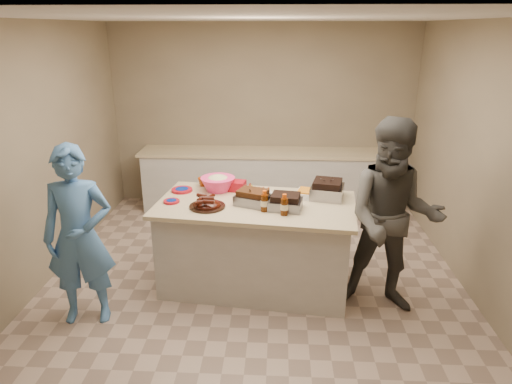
{
  "coord_description": "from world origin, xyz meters",
  "views": [
    {
      "loc": [
        0.25,
        -4.32,
        2.62
      ],
      "look_at": [
        0.03,
        0.02,
        1.04
      ],
      "focal_mm": 32.0,
      "sensor_mm": 36.0,
      "label": 1
    }
  ],
  "objects_px": {
    "coleslaw_bowl": "(218,191)",
    "mustard_bottle": "(252,195)",
    "island": "(256,284)",
    "guest_gray": "(383,305)",
    "roasting_pan": "(327,198)",
    "bbq_bottle_b": "(284,215)",
    "rib_platter": "(207,207)",
    "guest_blue": "(91,317)",
    "plastic_cup": "(203,186)",
    "bbq_bottle_a": "(264,211)"
  },
  "relations": [
    {
      "from": "rib_platter",
      "to": "roasting_pan",
      "type": "xyz_separation_m",
      "value": [
        1.21,
        0.33,
        0.0
      ]
    },
    {
      "from": "island",
      "to": "roasting_pan",
      "type": "height_order",
      "value": "roasting_pan"
    },
    {
      "from": "plastic_cup",
      "to": "guest_blue",
      "type": "bearing_deg",
      "value": -128.57
    },
    {
      "from": "bbq_bottle_a",
      "to": "coleslaw_bowl",
      "type": "bearing_deg",
      "value": 132.84
    },
    {
      "from": "island",
      "to": "guest_gray",
      "type": "bearing_deg",
      "value": -7.93
    },
    {
      "from": "mustard_bottle",
      "to": "guest_gray",
      "type": "xyz_separation_m",
      "value": [
        1.35,
        -0.58,
        -0.94
      ]
    },
    {
      "from": "mustard_bottle",
      "to": "guest_blue",
      "type": "relative_size",
      "value": 0.07
    },
    {
      "from": "coleslaw_bowl",
      "to": "mustard_bottle",
      "type": "bearing_deg",
      "value": -16.72
    },
    {
      "from": "roasting_pan",
      "to": "bbq_bottle_b",
      "type": "height_order",
      "value": "bbq_bottle_b"
    },
    {
      "from": "roasting_pan",
      "to": "bbq_bottle_a",
      "type": "bearing_deg",
      "value": -135.35
    },
    {
      "from": "island",
      "to": "guest_blue",
      "type": "xyz_separation_m",
      "value": [
        -1.56,
        -0.67,
        0.0
      ]
    },
    {
      "from": "coleslaw_bowl",
      "to": "bbq_bottle_a",
      "type": "relative_size",
      "value": 1.77
    },
    {
      "from": "bbq_bottle_a",
      "to": "mustard_bottle",
      "type": "bearing_deg",
      "value": 108.2
    },
    {
      "from": "guest_gray",
      "to": "mustard_bottle",
      "type": "bearing_deg",
      "value": 166.92
    },
    {
      "from": "island",
      "to": "coleslaw_bowl",
      "type": "distance_m",
      "value": 1.09
    },
    {
      "from": "bbq_bottle_a",
      "to": "guest_blue",
      "type": "relative_size",
      "value": 0.12
    },
    {
      "from": "coleslaw_bowl",
      "to": "guest_gray",
      "type": "xyz_separation_m",
      "value": [
        1.72,
        -0.69,
        -0.94
      ]
    },
    {
      "from": "island",
      "to": "bbq_bottle_b",
      "type": "height_order",
      "value": "bbq_bottle_b"
    },
    {
      "from": "rib_platter",
      "to": "guest_gray",
      "type": "relative_size",
      "value": 0.19
    },
    {
      "from": "bbq_bottle_b",
      "to": "roasting_pan",
      "type": "bearing_deg",
      "value": 47.35
    },
    {
      "from": "coleslaw_bowl",
      "to": "guest_blue",
      "type": "relative_size",
      "value": 0.22
    },
    {
      "from": "coleslaw_bowl",
      "to": "mustard_bottle",
      "type": "distance_m",
      "value": 0.39
    },
    {
      "from": "bbq_bottle_a",
      "to": "plastic_cup",
      "type": "bearing_deg",
      "value": 135.22
    },
    {
      "from": "coleslaw_bowl",
      "to": "guest_gray",
      "type": "bearing_deg",
      "value": -21.81
    },
    {
      "from": "roasting_pan",
      "to": "plastic_cup",
      "type": "height_order",
      "value": "roasting_pan"
    },
    {
      "from": "coleslaw_bowl",
      "to": "guest_blue",
      "type": "xyz_separation_m",
      "value": [
        -1.13,
        -1.02,
        -0.94
      ]
    },
    {
      "from": "island",
      "to": "guest_blue",
      "type": "bearing_deg",
      "value": -149.91
    },
    {
      "from": "plastic_cup",
      "to": "island",
      "type": "bearing_deg",
      "value": -38.65
    },
    {
      "from": "bbq_bottle_a",
      "to": "mustard_bottle",
      "type": "relative_size",
      "value": 1.87
    },
    {
      "from": "rib_platter",
      "to": "guest_blue",
      "type": "height_order",
      "value": "rib_platter"
    },
    {
      "from": "roasting_pan",
      "to": "mustard_bottle",
      "type": "bearing_deg",
      "value": -171.18
    },
    {
      "from": "guest_blue",
      "to": "mustard_bottle",
      "type": "bearing_deg",
      "value": 22.52
    },
    {
      "from": "rib_platter",
      "to": "bbq_bottle_b",
      "type": "relative_size",
      "value": 1.72
    },
    {
      "from": "coleslaw_bowl",
      "to": "plastic_cup",
      "type": "xyz_separation_m",
      "value": [
        -0.19,
        0.15,
        -0.0
      ]
    },
    {
      "from": "island",
      "to": "guest_gray",
      "type": "xyz_separation_m",
      "value": [
        1.29,
        -0.34,
        0.0
      ]
    },
    {
      "from": "rib_platter",
      "to": "coleslaw_bowl",
      "type": "xyz_separation_m",
      "value": [
        0.04,
        0.49,
        0.0
      ]
    },
    {
      "from": "bbq_bottle_b",
      "to": "rib_platter",
      "type": "bearing_deg",
      "value": 168.03
    },
    {
      "from": "coleslaw_bowl",
      "to": "mustard_bottle",
      "type": "xyz_separation_m",
      "value": [
        0.38,
        -0.11,
        -0.0
      ]
    },
    {
      "from": "rib_platter",
      "to": "plastic_cup",
      "type": "height_order",
      "value": "rib_platter"
    },
    {
      "from": "guest_blue",
      "to": "bbq_bottle_b",
      "type": "bearing_deg",
      "value": 2.74
    },
    {
      "from": "roasting_pan",
      "to": "guest_gray",
      "type": "distance_m",
      "value": 1.22
    },
    {
      "from": "island",
      "to": "mustard_bottle",
      "type": "xyz_separation_m",
      "value": [
        -0.05,
        0.24,
        0.94
      ]
    },
    {
      "from": "rib_platter",
      "to": "plastic_cup",
      "type": "distance_m",
      "value": 0.65
    },
    {
      "from": "coleslaw_bowl",
      "to": "island",
      "type": "bearing_deg",
      "value": -39.28
    },
    {
      "from": "mustard_bottle",
      "to": "plastic_cup",
      "type": "height_order",
      "value": "mustard_bottle"
    },
    {
      "from": "roasting_pan",
      "to": "guest_blue",
      "type": "xyz_separation_m",
      "value": [
        -2.29,
        -0.86,
        -0.94
      ]
    },
    {
      "from": "coleslaw_bowl",
      "to": "plastic_cup",
      "type": "relative_size",
      "value": 3.59
    },
    {
      "from": "coleslaw_bowl",
      "to": "bbq_bottle_b",
      "type": "bearing_deg",
      "value": -42.34
    },
    {
      "from": "guest_gray",
      "to": "roasting_pan",
      "type": "bearing_deg",
      "value": 146.79
    },
    {
      "from": "plastic_cup",
      "to": "guest_blue",
      "type": "distance_m",
      "value": 1.77
    }
  ]
}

